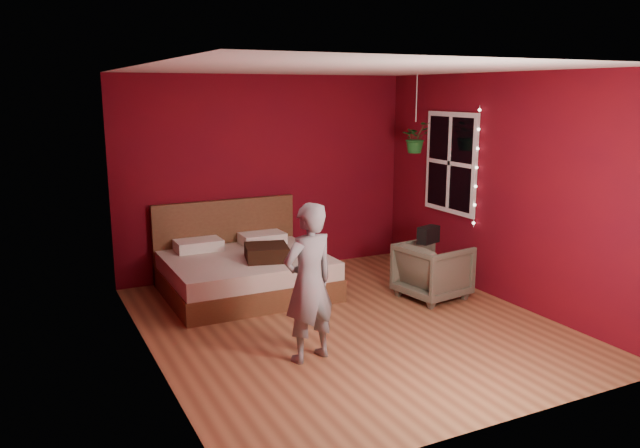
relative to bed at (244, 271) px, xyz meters
The scene contains 10 objects.
floor 1.64m from the bed, 67.71° to the right, with size 4.50×4.50×0.00m, color #9C643E.
room_walls 2.14m from the bed, 67.71° to the right, with size 4.04×4.54×2.62m.
window 2.92m from the bed, 12.96° to the right, with size 0.05×0.97×1.27m.
fairy_lights 3.05m from the bed, 23.66° to the right, with size 0.04×0.04×1.45m.
bed is the anchor object (origin of this frame).
person 2.15m from the bed, 93.31° to the right, with size 0.53×0.35×1.45m, color slate.
armchair 2.26m from the bed, 31.92° to the right, with size 0.70×0.72×0.66m, color #5A5847.
handbag 2.25m from the bed, 31.14° to the right, with size 0.27×0.14×0.20m, color black.
throw_pillow 0.47m from the bed, 63.22° to the right, with size 0.48×0.48×0.17m, color black.
hanging_plant 2.70m from the bed, 10.22° to the right, with size 0.41×0.37×0.97m.
Camera 1 is at (-3.00, -5.40, 2.39)m, focal length 35.00 mm.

